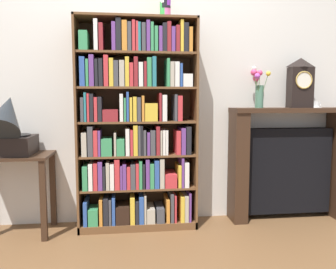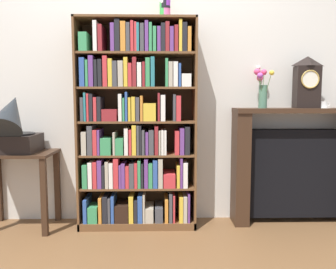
{
  "view_description": "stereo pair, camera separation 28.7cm",
  "coord_description": "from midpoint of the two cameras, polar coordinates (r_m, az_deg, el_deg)",
  "views": [
    {
      "loc": [
        -0.1,
        -2.76,
        1.08
      ],
      "look_at": [
        0.26,
        0.08,
        0.78
      ],
      "focal_mm": 36.63,
      "sensor_mm": 36.0,
      "label": 1
    },
    {
      "loc": [
        0.19,
        -2.78,
        1.08
      ],
      "look_at": [
        0.26,
        0.08,
        0.78
      ],
      "focal_mm": 36.63,
      "sensor_mm": 36.0,
      "label": 2
    }
  ],
  "objects": [
    {
      "name": "teacup_with_saucer",
      "position": [
        3.25,
        20.9,
        4.62
      ],
      "size": [
        0.13,
        0.13,
        0.06
      ],
      "color": "white",
      "rests_on": "fireplace_mantel"
    },
    {
      "name": "ground_plane",
      "position": [
        2.97,
        -7.79,
        -15.55
      ],
      "size": [
        7.96,
        6.4,
        0.02
      ],
      "primitive_type": "cube",
      "color": "brown"
    },
    {
      "name": "wall_back",
      "position": [
        3.05,
        -4.5,
        10.13
      ],
      "size": [
        4.96,
        0.08,
        2.6
      ],
      "primitive_type": "cube",
      "color": "silver",
      "rests_on": "ground"
    },
    {
      "name": "flower_vase",
      "position": [
        3.05,
        12.24,
        7.68
      ],
      "size": [
        0.14,
        0.19,
        0.37
      ],
      "color": "#4C7A60",
      "rests_on": "fireplace_mantel"
    },
    {
      "name": "fireplace_mantel",
      "position": [
        3.23,
        16.94,
        -4.75
      ],
      "size": [
        1.06,
        0.26,
        1.0
      ],
      "color": "#382316",
      "rests_on": "ground"
    },
    {
      "name": "gramophone",
      "position": [
        2.92,
        -27.55,
        1.09
      ],
      "size": [
        0.32,
        0.49,
        0.54
      ],
      "color": "black",
      "rests_on": "side_table_left"
    },
    {
      "name": "side_table_left",
      "position": [
        3.04,
        -26.75,
        -6.09
      ],
      "size": [
        0.58,
        0.41,
        0.64
      ],
      "color": "#382316",
      "rests_on": "ground"
    },
    {
      "name": "bookshelf",
      "position": [
        2.85,
        -8.3,
        0.72
      ],
      "size": [
        0.97,
        0.31,
        1.72
      ],
      "color": "brown",
      "rests_on": "ground"
    },
    {
      "name": "mantel_clock",
      "position": [
        3.19,
        18.78,
        8.14
      ],
      "size": [
        0.2,
        0.13,
        0.43
      ],
      "color": "black",
      "rests_on": "fireplace_mantel"
    },
    {
      "name": "cup_stack",
      "position": [
        2.94,
        -3.45,
        21.38
      ],
      "size": [
        0.09,
        0.09,
        0.28
      ],
      "color": "pink",
      "rests_on": "bookshelf"
    }
  ]
}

